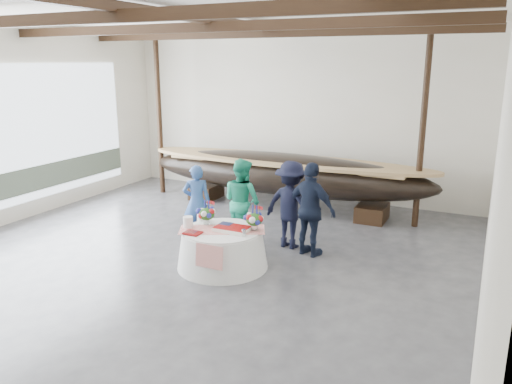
% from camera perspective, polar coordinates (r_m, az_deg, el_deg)
% --- Properties ---
extents(floor, '(10.00, 12.00, 0.01)m').
position_cam_1_polar(floor, '(9.13, -9.68, -9.04)').
color(floor, '#3D3D42').
rests_on(floor, ground).
extents(wall_back, '(10.00, 0.02, 4.50)m').
position_cam_1_polar(wall_back, '(13.74, 4.64, 8.85)').
color(wall_back, silver).
rests_on(wall_back, ground).
extents(wall_right, '(0.02, 12.00, 4.50)m').
position_cam_1_polar(wall_right, '(6.89, 25.68, 1.56)').
color(wall_right, silver).
rests_on(wall_right, ground).
extents(ceiling, '(10.00, 12.00, 0.01)m').
position_cam_1_polar(ceiling, '(8.41, -11.08, 20.30)').
color(ceiling, white).
rests_on(ceiling, wall_back).
extents(pavilion_structure, '(9.80, 11.76, 4.50)m').
position_cam_1_polar(pavilion_structure, '(9.02, -7.80, 16.87)').
color(pavilion_structure, black).
rests_on(pavilion_structure, ground).
extents(open_bay, '(0.03, 7.00, 3.20)m').
position_cam_1_polar(open_bay, '(12.70, -25.95, 5.01)').
color(open_bay, silver).
rests_on(open_bay, ground).
extents(longboat_display, '(7.60, 1.52, 1.42)m').
position_cam_1_polar(longboat_display, '(12.55, 3.14, 2.11)').
color(longboat_display, black).
rests_on(longboat_display, ground).
extents(banquet_table, '(1.65, 1.65, 0.71)m').
position_cam_1_polar(banquet_table, '(9.13, -3.85, -6.44)').
color(banquet_table, silver).
rests_on(banquet_table, ground).
extents(tabletop_items, '(1.61, 1.17, 0.40)m').
position_cam_1_polar(tabletop_items, '(9.07, -3.57, -3.19)').
color(tabletop_items, red).
rests_on(tabletop_items, banquet_table).
extents(guest_woman_blue, '(0.69, 0.63, 1.58)m').
position_cam_1_polar(guest_woman_blue, '(10.54, -6.79, -1.11)').
color(guest_woman_blue, '#294A85').
rests_on(guest_woman_blue, ground).
extents(guest_woman_teal, '(1.03, 0.92, 1.76)m').
position_cam_1_polar(guest_woman_teal, '(10.20, -1.60, -1.02)').
color(guest_woman_teal, '#1E9E77').
rests_on(guest_woman_teal, ground).
extents(guest_man_left, '(1.22, 0.81, 1.76)m').
position_cam_1_polar(guest_man_left, '(9.93, 4.00, -1.47)').
color(guest_man_left, black).
rests_on(guest_man_left, ground).
extents(guest_man_right, '(1.15, 0.72, 1.83)m').
position_cam_1_polar(guest_man_right, '(9.53, 6.31, -2.03)').
color(guest_man_right, black).
rests_on(guest_man_right, ground).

